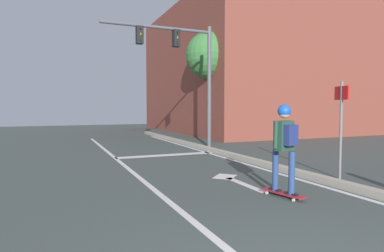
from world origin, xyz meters
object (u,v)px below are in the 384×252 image
Objects in this scene: skater at (285,138)px; roadside_tree at (209,56)px; traffic_signal_mast at (182,59)px; street_sign_post at (341,115)px; skateboard at (283,193)px.

skater is 0.29× the size of roadside_tree.
traffic_signal_mast is 6.93m from street_sign_post.
traffic_signal_mast reaches higher than street_sign_post.
skater is 11.15m from roadside_tree.
skateboard is at bearing -162.13° from street_sign_post.
traffic_signal_mast is at bearing 100.67° from street_sign_post.
skater is (0.00, -0.02, 1.00)m from skateboard.
roadside_tree is (3.51, 10.11, 3.12)m from skater.
street_sign_post is (2.13, 0.69, 1.36)m from skateboard.
street_sign_post is (2.12, 0.70, 0.36)m from skater.
traffic_signal_mast is at bearing 82.83° from skateboard.
skater is at bearing -109.14° from roadside_tree.
skater is 0.33× the size of traffic_signal_mast.
traffic_signal_mast is 2.23× the size of street_sign_post.
street_sign_post is at bearing 17.87° from skateboard.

